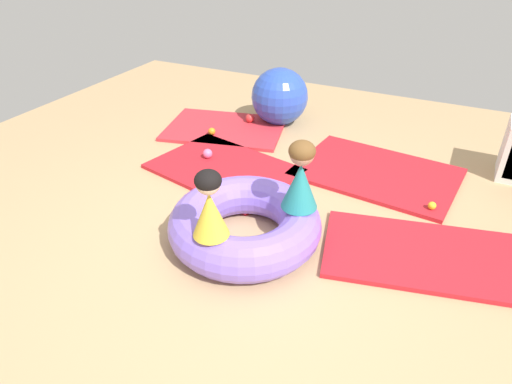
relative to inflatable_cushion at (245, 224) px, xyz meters
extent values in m
plane|color=tan|center=(0.14, -0.03, -0.17)|extent=(8.00, 8.00, 0.00)
cube|color=red|center=(0.70, 1.54, -0.15)|extent=(1.63, 1.23, 0.04)
cube|color=red|center=(-0.73, 0.94, -0.15)|extent=(1.58, 1.27, 0.04)
cube|color=red|center=(-1.21, 1.83, -0.15)|extent=(1.56, 1.26, 0.04)
cube|color=red|center=(1.36, 0.43, -0.15)|extent=(1.72, 1.16, 0.04)
torus|color=#8466E0|center=(0.00, 0.00, 0.00)|extent=(1.20, 1.20, 0.33)
cone|color=yellow|center=(-0.05, -0.41, 0.33)|extent=(0.36, 0.36, 0.34)
sphere|color=beige|center=(-0.05, -0.41, 0.58)|extent=(0.17, 0.17, 0.17)
ellipsoid|color=black|center=(-0.05, -0.41, 0.60)|extent=(0.18, 0.18, 0.14)
cone|color=teal|center=(0.37, 0.19, 0.35)|extent=(0.29, 0.29, 0.36)
sphere|color=tan|center=(0.37, 0.19, 0.61)|extent=(0.18, 0.18, 0.18)
ellipsoid|color=brown|center=(0.37, 0.19, 0.63)|extent=(0.20, 0.20, 0.15)
sphere|color=pink|center=(-0.98, 1.05, -0.08)|extent=(0.10, 0.10, 0.10)
sphere|color=blue|center=(-0.28, 0.74, -0.09)|extent=(0.06, 0.06, 0.06)
sphere|color=red|center=(-1.01, 2.10, -0.07)|extent=(0.11, 0.11, 0.11)
sphere|color=yellow|center=(1.28, 1.06, -0.09)|extent=(0.07, 0.07, 0.07)
sphere|color=orange|center=(-1.24, 1.57, -0.08)|extent=(0.09, 0.09, 0.09)
sphere|color=blue|center=(-0.71, 2.32, 0.18)|extent=(0.69, 0.69, 0.69)
camera|label=1|loc=(1.33, -2.54, 2.06)|focal=31.62mm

